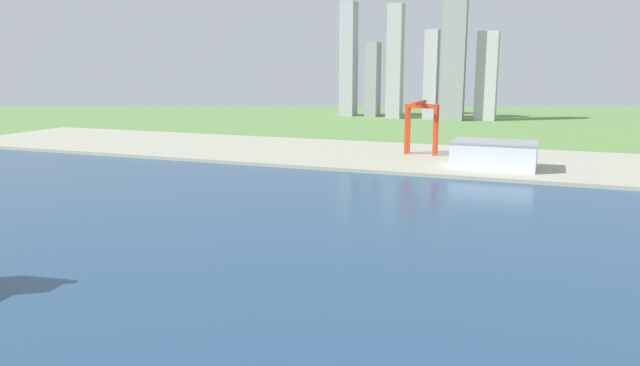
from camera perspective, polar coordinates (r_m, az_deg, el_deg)
The scene contains 6 objects.
ground_plane at distance 259.02m, azimuth 5.15°, elevation -4.04°, with size 2400.00×2400.00×0.00m, color #5F8846.
water_bay at distance 204.47m, azimuth 0.43°, elevation -8.14°, with size 840.00×360.00×0.15m, color navy.
industrial_pier at distance 440.96m, azimuth 12.03°, elevation 2.21°, with size 840.00×140.00×2.50m, color #A2A28C.
port_crane_red at distance 449.78m, azimuth 9.59°, elevation 6.26°, with size 23.48×37.07×39.76m.
warehouse_main at distance 402.10m, azimuth 16.15°, elevation 2.60°, with size 53.06×32.77×17.25m.
distant_skyline at distance 793.67m, azimuth 9.14°, elevation 10.80°, with size 204.61×45.00×151.75m.
Camera 1 is at (68.32, 59.40, 67.35)m, focal length 33.78 mm.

